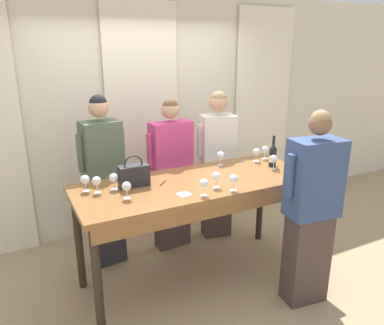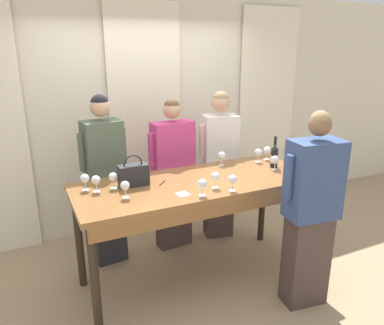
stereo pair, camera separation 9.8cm
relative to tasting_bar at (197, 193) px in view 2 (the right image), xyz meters
name	(u,v)px [view 2 (the right image)]	position (x,y,z in m)	size (l,w,h in m)	color
ground_plane	(196,277)	(0.00, 0.03, -0.91)	(18.00, 18.00, 0.00)	tan
wall_back	(144,114)	(0.00, 1.47, 0.49)	(12.00, 0.06, 2.80)	beige
curtain_panel_center	(146,120)	(0.00, 1.40, 0.43)	(0.89, 0.03, 2.69)	#EFE5C6
curtain_panel_right	(267,110)	(1.77, 1.40, 0.43)	(0.89, 0.03, 2.69)	#EFE5C6
tasting_bar	(197,193)	(0.00, 0.00, 0.00)	(2.21, 0.88, 1.02)	brown
wine_bottle	(274,156)	(0.89, 0.05, 0.22)	(0.08, 0.08, 0.32)	black
handbag	(133,174)	(-0.55, 0.16, 0.21)	(0.26, 0.12, 0.28)	#232328
wine_glass_front_left	(96,180)	(-0.88, 0.15, 0.21)	(0.08, 0.08, 0.14)	white
wine_glass_front_mid	(113,177)	(-0.73, 0.16, 0.21)	(0.08, 0.08, 0.14)	white
wine_glass_front_right	(222,156)	(0.44, 0.33, 0.21)	(0.08, 0.08, 0.14)	white
wine_glass_center_left	(85,179)	(-0.95, 0.23, 0.21)	(0.08, 0.08, 0.14)	white
wine_glass_center_mid	(258,153)	(0.84, 0.26, 0.21)	(0.08, 0.08, 0.14)	white
wine_glass_center_right	(202,184)	(-0.11, -0.31, 0.21)	(0.08, 0.08, 0.14)	white
wine_glass_back_left	(275,160)	(0.85, -0.02, 0.21)	(0.08, 0.08, 0.14)	white
wine_glass_back_mid	(267,150)	(0.98, 0.29, 0.21)	(0.08, 0.08, 0.14)	white
wine_glass_back_right	(233,179)	(0.17, -0.33, 0.21)	(0.08, 0.08, 0.14)	white
wine_glass_near_host	(125,186)	(-0.69, -0.08, 0.21)	(0.08, 0.08, 0.14)	white
wine_glass_by_bottle	(215,177)	(0.07, -0.20, 0.21)	(0.08, 0.08, 0.14)	white
napkin	(183,194)	(-0.24, -0.22, 0.11)	(0.11, 0.11, 0.00)	white
pen	(162,183)	(-0.30, 0.10, 0.11)	(0.09, 0.10, 0.01)	black
guest_olive_jacket	(105,180)	(-0.68, 0.72, -0.01)	(0.49, 0.29, 1.77)	#28282D
guest_pink_top	(173,174)	(0.06, 0.72, -0.05)	(0.56, 0.23, 1.68)	#473833
guest_cream_sweater	(219,164)	(0.64, 0.72, -0.02)	(0.49, 0.32, 1.73)	#473833
host_pouring	(311,212)	(0.72, -0.69, -0.04)	(0.55, 0.31, 1.73)	#473833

